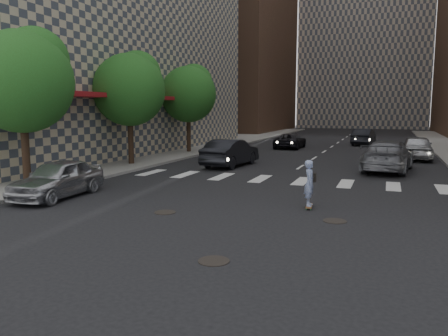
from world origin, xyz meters
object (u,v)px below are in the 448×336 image
object	(u,v)px
silver_sedan	(58,178)
tree_a	(25,77)
tree_c	(190,92)
traffic_car_e	(364,137)
tree_b	(131,87)
skateboarder	(310,183)
traffic_car_d	(416,147)
traffic_car_b	(388,156)
traffic_car_c	(290,141)
traffic_car_a	(231,153)

from	to	relation	value
silver_sedan	tree_a	bearing A→B (deg)	151.52
tree_c	traffic_car_e	bearing A→B (deg)	46.97
tree_b	tree_c	xyz separation A→B (m)	(0.00, 8.00, 0.00)
skateboarder	traffic_car_d	world-z (taller)	skateboarder
tree_b	skateboarder	world-z (taller)	tree_b
tree_b	traffic_car_b	world-z (taller)	tree_b
tree_c	traffic_car_c	bearing A→B (deg)	47.53
traffic_car_b	traffic_car_e	xyz separation A→B (m)	(-2.17, 18.00, -0.05)
traffic_car_b	traffic_car_c	size ratio (longest dim) A/B	1.24
traffic_car_a	traffic_car_b	distance (m)	8.74
traffic_car_c	traffic_car_e	distance (m)	8.29
tree_c	silver_sedan	size ratio (longest dim) A/B	1.55
traffic_car_a	tree_c	bearing A→B (deg)	-42.45
skateboarder	traffic_car_e	distance (m)	28.49
silver_sedan	traffic_car_d	bearing A→B (deg)	50.31
skateboarder	traffic_car_b	distance (m)	10.77
traffic_car_c	traffic_car_e	xyz separation A→B (m)	(5.73, 6.00, 0.14)
tree_a	traffic_car_d	world-z (taller)	tree_a
tree_b	skateboarder	size ratio (longest dim) A/B	4.02
skateboarder	traffic_car_c	distance (m)	23.14
skateboarder	traffic_car_e	size ratio (longest dim) A/B	0.35
tree_c	skateboarder	xyz separation A→B (m)	(11.73, -15.63, -3.79)
tree_c	traffic_car_c	size ratio (longest dim) A/B	1.44
traffic_car_b	traffic_car_c	distance (m)	14.37
traffic_car_a	traffic_car_b	world-z (taller)	traffic_car_b
traffic_car_b	traffic_car_d	world-z (taller)	traffic_car_b
traffic_car_a	tree_a	bearing A→B (deg)	66.56
silver_sedan	traffic_car_c	xyz separation A→B (m)	(3.83, 24.00, -0.09)
skateboarder	traffic_car_e	xyz separation A→B (m)	(0.27, 28.49, -0.09)
tree_b	traffic_car_d	size ratio (longest dim) A/B	1.38
skateboarder	tree_c	bearing A→B (deg)	120.55
skateboarder	traffic_car_d	xyz separation A→B (m)	(4.22, 17.03, -0.04)
traffic_car_d	skateboarder	bearing A→B (deg)	76.21
traffic_car_d	silver_sedan	bearing A→B (deg)	54.07
skateboarder	silver_sedan	xyz separation A→B (m)	(-9.28, -1.51, -0.14)
silver_sedan	traffic_car_a	bearing A→B (deg)	70.91
skateboarder	traffic_car_b	bearing A→B (deg)	70.51
tree_a	traffic_car_b	distance (m)	18.27
tree_a	tree_c	xyz separation A→B (m)	(0.00, 16.00, 0.00)
tree_c	silver_sedan	world-z (taller)	tree_c
tree_b	traffic_car_e	size ratio (longest dim) A/B	1.41
tree_a	silver_sedan	bearing A→B (deg)	-24.85
traffic_car_a	traffic_car_e	bearing A→B (deg)	-103.22
traffic_car_b	traffic_car_e	distance (m)	18.13
tree_b	traffic_car_c	distance (m)	16.63
tree_a	traffic_car_e	bearing A→B (deg)	67.41
traffic_car_c	traffic_car_d	size ratio (longest dim) A/B	0.96
tree_b	silver_sedan	bearing A→B (deg)	-74.96
tree_b	traffic_car_e	world-z (taller)	tree_b
tree_c	traffic_car_d	distance (m)	16.47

